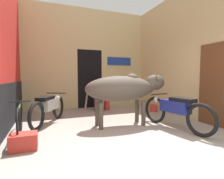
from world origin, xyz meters
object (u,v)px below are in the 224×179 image
cow (125,89)px  motorcycle_near (175,110)px  bucket (154,108)px  shopkeeper_seated (98,94)px  crate (24,142)px  bicycle (20,120)px  motorcycle_far (49,107)px  plastic_stool (107,104)px

cow → motorcycle_near: (0.98, -0.75, -0.49)m
bucket → motorcycle_near: bearing=-110.7°
shopkeeper_seated → crate: 3.72m
motorcycle_near → bicycle: size_ratio=1.21×
bicycle → shopkeeper_seated: shopkeeper_seated is taller
cow → shopkeeper_seated: (-0.10, 2.18, -0.35)m
shopkeeper_seated → bucket: 2.11m
cow → bucket: 2.27m
motorcycle_near → motorcycle_far: motorcycle_near is taller
motorcycle_far → crate: 1.69m
motorcycle_near → crate: size_ratio=4.56×
plastic_stool → crate: size_ratio=0.99×
cow → plastic_stool: size_ratio=5.10×
crate → shopkeeper_seated: bearing=53.8°
motorcycle_near → crate: bearing=-179.2°
bicycle → crate: (0.15, -0.77, -0.22)m
plastic_stool → shopkeeper_seated: bearing=174.0°
bicycle → shopkeeper_seated: size_ratio=1.44×
plastic_stool → crate: 3.88m
cow → bicycle: (-2.43, -0.02, -0.59)m
bicycle → bucket: 4.34m
motorcycle_far → bicycle: bearing=-125.4°
shopkeeper_seated → motorcycle_near: bearing=-69.9°
motorcycle_near → plastic_stool: (-0.72, 2.90, -0.23)m
cow → bicycle: 2.50m
shopkeeper_seated → bucket: size_ratio=4.41×
motorcycle_near → crate: (-3.25, -0.04, -0.33)m
shopkeeper_seated → bucket: shopkeeper_seated is taller
motorcycle_near → bicycle: bearing=167.9°
cow → bucket: cow is taller
cow → bucket: (1.72, 1.23, -0.82)m
motorcycle_far → bucket: 3.60m
motorcycle_near → bicycle: 3.48m
crate → motorcycle_far: bearing=74.6°
motorcycle_far → shopkeeper_seated: (1.74, 1.37, 0.15)m
bicycle → motorcycle_near: bearing=-12.1°
motorcycle_far → bucket: bearing=6.7°
plastic_stool → bucket: (1.46, -0.92, -0.10)m
motorcycle_near → shopkeeper_seated: shopkeeper_seated is taller
cow → motorcycle_far: cow is taller
motorcycle_near → plastic_stool: 2.99m
bicycle → plastic_stool: size_ratio=3.78×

